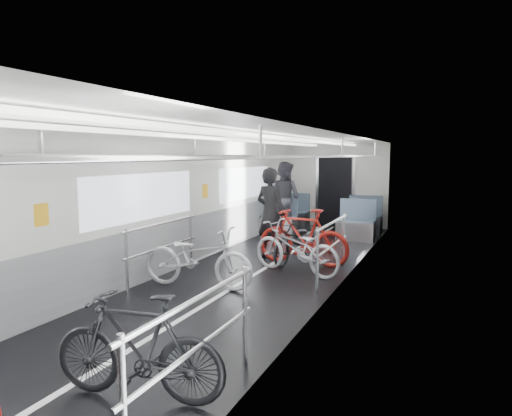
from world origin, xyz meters
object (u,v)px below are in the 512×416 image
Objects in this scene: bike_right_near at (138,347)px; person_seated at (284,198)px; bike_right_far at (303,237)px; bike_aisle at (297,241)px; bike_left_far at (198,257)px; bike_right_mid at (296,248)px; person_standing at (271,214)px.

person_seated reaches higher than bike_right_near.
bike_right_near is 0.87× the size of bike_right_far.
bike_aisle is (-0.17, 0.15, -0.12)m from bike_right_far.
bike_left_far is 2.39m from bike_aisle.
bike_right_near is at bearing -75.05° from bike_aisle.
bike_left_far is 1.80m from bike_right_mid.
person_standing reaches higher than bike_left_far.
bike_right_mid is 1.10× the size of bike_aisle.
person_standing is (-0.58, 0.10, 0.50)m from bike_aisle.
bike_right_mid is 0.96× the size of person_standing.
person_standing is at bearing 118.90° from person_seated.
bike_right_far is 0.88m from person_standing.
person_standing reaches higher than bike_right_far.
bike_right_near is at bearing -163.37° from bike_left_far.
person_standing reaches higher than bike_right_mid.
bike_right_far is at bearing -156.76° from bike_right_mid.
bike_right_near is at bearing 115.84° from person_seated.
person_standing is (-0.75, 0.25, 0.37)m from bike_right_far.
person_seated is at bearing -140.85° from bike_right_mid.
person_seated is at bearing -150.82° from bike_right_far.
bike_right_mid is 0.92× the size of person_seated.
person_seated is (-0.70, 2.76, 0.04)m from person_standing.
person_standing is (-0.91, 5.39, 0.45)m from bike_right_near.
bike_right_far is 3.37m from person_seated.
bike_right_far reaches higher than bike_right_near.
bike_right_near is (1.23, -3.07, -0.01)m from bike_left_far.
person_seated reaches higher than bike_aisle.
bike_left_far is 1.15× the size of bike_aisle.
bike_right_near is 8.32m from person_seated.
bike_right_far is 0.94× the size of person_seated.
bike_right_mid reaches higher than bike_aisle.
bike_right_mid is 0.68m from bike_right_far.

